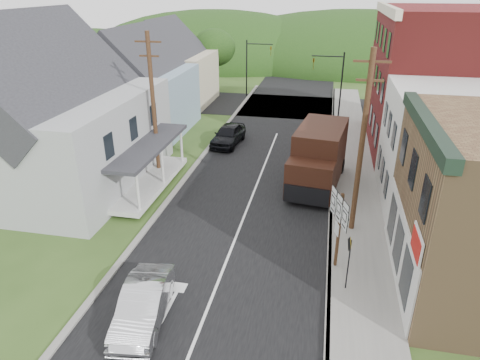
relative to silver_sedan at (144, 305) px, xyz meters
The scene contains 24 objects.
ground 5.12m from the silver_sedan, 65.13° to the left, with size 120.00×120.00×0.00m, color #2D4719.
road 14.77m from the silver_sedan, 81.69° to the left, with size 9.00×90.00×0.02m, color black.
cross_road 31.68m from the silver_sedan, 86.14° to the left, with size 60.00×9.00×0.02m, color black.
sidewalk_right 14.95m from the silver_sedan, 57.48° to the left, with size 2.80×55.00×0.15m, color slate.
curb_right 14.27m from the silver_sedan, 62.06° to the left, with size 0.20×55.00×0.15m, color slate.
curb_left 12.86m from the silver_sedan, 101.31° to the left, with size 0.30×55.00×0.12m, color slate.
storefront_white 18.25m from the silver_sedan, 42.01° to the left, with size 8.00×7.00×6.50m, color silver.
storefront_red 25.79m from the silver_sedan, 58.12° to the left, with size 8.00×12.00×10.00m, color maroon.
house_gray 14.90m from the silver_sedan, 132.96° to the left, with size 10.20×12.24×8.35m.
house_blue 23.54m from the silver_sedan, 112.33° to the left, with size 7.14×8.16×7.28m.
house_cream 32.14m from the silver_sedan, 107.02° to the left, with size 7.14×8.16×7.28m.
utility_pole_right 11.87m from the silver_sedan, 46.33° to the left, with size 1.60×0.26×9.00m.
utility_pole_left 13.91m from the silver_sedan, 109.13° to the left, with size 1.60×0.26×9.00m.
traffic_signal_right 28.99m from the silver_sedan, 77.10° to the left, with size 2.87×0.20×6.00m.
traffic_signal_left 35.30m from the silver_sedan, 93.54° to the left, with size 2.87×0.20×6.00m.
tree_left_b 22.67m from the silver_sedan, 131.86° to the left, with size 4.80×4.80×6.94m.
tree_left_c 30.28m from the silver_sedan, 124.44° to the left, with size 5.80×5.80×8.41m.
tree_left_d 37.47m from the silver_sedan, 100.63° to the left, with size 4.80×4.80×6.94m.
forested_ridge 59.64m from the silver_sedan, 87.95° to the left, with size 90.00×30.00×16.00m, color black.
silver_sedan is the anchor object (origin of this frame).
dark_sedan 19.33m from the silver_sedan, 93.79° to the left, with size 1.82×4.54×1.55m, color black.
delivery_van 14.40m from the silver_sedan, 66.36° to the left, with size 3.48×6.82×3.65m.
route_sign_cluster 8.50m from the silver_sedan, 34.27° to the left, with size 0.71×1.92×3.51m.
warning_sign 8.06m from the silver_sedan, 23.55° to the left, with size 0.15×0.67×2.45m.
Camera 1 is at (3.83, -15.96, 11.44)m, focal length 32.00 mm.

